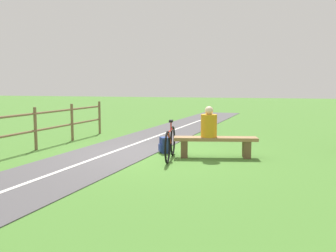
{
  "coord_description": "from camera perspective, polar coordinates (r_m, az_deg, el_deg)",
  "views": [
    {
      "loc": [
        -2.93,
        8.64,
        1.71
      ],
      "look_at": [
        -1.18,
        2.38,
        0.99
      ],
      "focal_mm": 40.17,
      "sensor_mm": 36.0,
      "label": 1
    }
  ],
  "objects": [
    {
      "name": "bench",
      "position": [
        8.87,
        7.2,
        -2.59
      ],
      "size": [
        1.98,
        0.81,
        0.48
      ],
      "rotation": [
        0.0,
        0.0,
        0.22
      ],
      "color": "#937047",
      "rests_on": "ground_plane"
    },
    {
      "name": "person_seated",
      "position": [
        8.81,
        6.22,
        0.26
      ],
      "size": [
        0.45,
        0.45,
        0.72
      ],
      "rotation": [
        0.0,
        0.0,
        0.22
      ],
      "color": "orange",
      "rests_on": "bench"
    },
    {
      "name": "backpack",
      "position": [
        9.4,
        -0.52,
        -2.93
      ],
      "size": [
        0.34,
        0.35,
        0.39
      ],
      "rotation": [
        0.0,
        0.0,
        5.28
      ],
      "color": "navy",
      "rests_on": "ground_plane"
    },
    {
      "name": "ground_plane",
      "position": [
        9.28,
        -3.11,
        -4.27
      ],
      "size": [
        80.0,
        80.0,
        0.0
      ],
      "primitive_type": "plane",
      "color": "#477A2D"
    },
    {
      "name": "bicycle",
      "position": [
        8.58,
        0.34,
        -2.6
      ],
      "size": [
        0.28,
        1.66,
        0.89
      ],
      "rotation": [
        0.0,
        0.0,
        1.71
      ],
      "color": "black",
      "rests_on": "ground_plane"
    }
  ]
}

